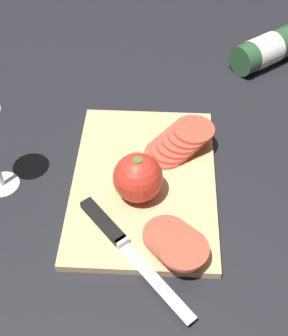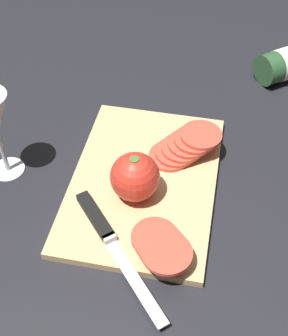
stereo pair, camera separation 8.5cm
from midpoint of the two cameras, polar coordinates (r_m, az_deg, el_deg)
The scene contains 6 objects.
ground_plane at distance 0.94m, azimuth 3.08°, elevation 1.80°, with size 3.00×3.00×0.00m, color black.
cutting_board at distance 0.88m, azimuth 2.77°, elevation -1.82°, with size 0.39×0.27×0.01m.
whole_tomato at distance 0.81m, azimuth 1.65°, elevation -1.22°, with size 0.09×0.09×0.09m.
knife at distance 0.79m, azimuth -2.08°, elevation -7.41°, with size 0.22×0.20×0.01m.
tomato_slice_stack_near at distance 0.91m, azimuth 7.71°, elevation 2.58°, with size 0.11×0.14×0.04m.
tomato_slice_stack_far at distance 0.76m, azimuth 5.28°, elevation -9.50°, with size 0.12×0.11×0.04m.
Camera 2 is at (0.65, 0.12, 0.67)m, focal length 50.00 mm.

